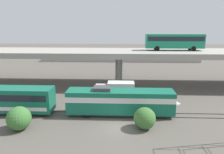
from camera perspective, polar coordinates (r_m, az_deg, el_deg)
ground_plane at (r=27.00m, az=1.36°, el=-13.74°), size 260.00×260.00×0.00m
rail_strip_near at (r=29.93m, az=1.49°, el=-10.73°), size 110.00×0.12×0.12m
rail_strip_far at (r=31.23m, az=1.54°, el=-9.65°), size 110.00×0.12×0.12m
train_locomotive at (r=29.79m, az=3.72°, el=-6.45°), size 16.14×3.04×4.18m
highway_overpass at (r=44.31m, az=1.93°, el=6.44°), size 96.00×11.16×7.51m
transit_bus_on_overpass at (r=46.20m, az=16.81°, el=9.58°), size 12.00×2.68×3.40m
service_truck_west at (r=36.40m, az=1.07°, el=-3.56°), size 6.80×2.46×3.04m
pier_parking_lot at (r=79.83m, az=2.16°, el=5.24°), size 57.34×11.49×1.39m
parked_car_0 at (r=77.89m, az=1.07°, el=6.13°), size 4.57×1.97×1.50m
parked_car_1 at (r=81.12m, az=11.73°, el=6.15°), size 4.07×1.99×1.50m
parked_car_2 at (r=80.22m, az=-1.30°, el=6.35°), size 4.40×1.95×1.50m
parked_car_3 at (r=84.55m, az=18.55°, el=6.03°), size 4.12×1.92×1.50m
parked_car_4 at (r=81.59m, az=8.25°, el=6.34°), size 4.41×1.91×1.50m
harbor_water at (r=102.71m, az=2.24°, el=6.75°), size 140.00×36.00×0.01m
shrub_left at (r=28.33m, az=-24.24°, el=-10.34°), size 2.96×2.96×2.96m
shrub_right at (r=26.51m, az=8.96°, el=-11.15°), size 2.75×2.75×2.75m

